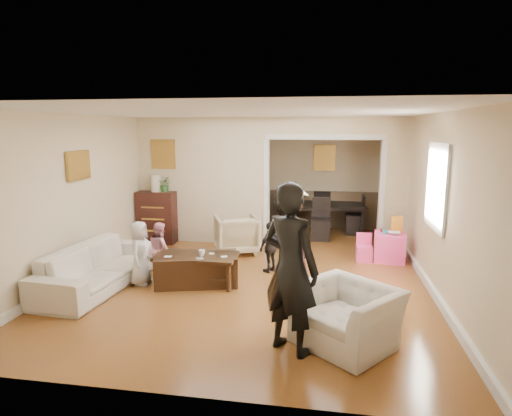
% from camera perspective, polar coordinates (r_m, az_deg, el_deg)
% --- Properties ---
extents(floor, '(7.00, 7.00, 0.00)m').
position_cam_1_polar(floor, '(7.32, -0.26, -8.39)').
color(floor, '#995B27').
rests_on(floor, ground).
extents(partition_left, '(2.75, 0.18, 2.60)m').
position_cam_1_polar(partition_left, '(9.06, -6.97, 3.62)').
color(partition_left, beige).
rests_on(partition_left, ground).
extents(partition_right, '(0.55, 0.18, 2.60)m').
position_cam_1_polar(partition_right, '(8.80, 17.91, 2.99)').
color(partition_right, beige).
rests_on(partition_right, ground).
extents(partition_header, '(2.22, 0.18, 0.35)m').
position_cam_1_polar(partition_header, '(8.63, 9.12, 10.72)').
color(partition_header, beige).
rests_on(partition_header, partition_right).
extents(window_pane, '(0.03, 0.95, 1.10)m').
position_cam_1_polar(window_pane, '(6.67, 22.92, 2.62)').
color(window_pane, white).
rests_on(window_pane, ground).
extents(framed_art_partition, '(0.45, 0.03, 0.55)m').
position_cam_1_polar(framed_art_partition, '(9.19, -12.20, 7.00)').
color(framed_art_partition, brown).
rests_on(framed_art_partition, partition_left).
extents(framed_art_sofa_wall, '(0.03, 0.55, 0.40)m').
position_cam_1_polar(framed_art_sofa_wall, '(7.36, -22.50, 5.26)').
color(framed_art_sofa_wall, brown).
extents(framed_art_alcove, '(0.45, 0.03, 0.55)m').
position_cam_1_polar(framed_art_alcove, '(10.30, 9.07, 6.61)').
color(framed_art_alcove, brown).
extents(sofa, '(1.04, 2.27, 0.65)m').
position_cam_1_polar(sofa, '(6.95, -20.15, -7.30)').
color(sofa, silver).
rests_on(sofa, ground).
extents(armchair_back, '(1.03, 1.04, 0.73)m').
position_cam_1_polar(armchair_back, '(8.31, -2.58, -3.50)').
color(armchair_back, tan).
rests_on(armchair_back, ground).
extents(armchair_front, '(1.36, 1.34, 0.66)m').
position_cam_1_polar(armchair_front, '(4.99, 11.91, -13.82)').
color(armchair_front, silver).
rests_on(armchair_front, ground).
extents(dresser, '(0.79, 0.44, 1.08)m').
position_cam_1_polar(dresser, '(9.27, -12.96, -1.17)').
color(dresser, black).
rests_on(dresser, ground).
extents(table_lamp, '(0.22, 0.22, 0.36)m').
position_cam_1_polar(table_lamp, '(9.16, -13.14, 3.25)').
color(table_lamp, beige).
rests_on(table_lamp, dresser).
extents(potted_plant, '(0.29, 0.25, 0.32)m').
position_cam_1_polar(potted_plant, '(9.08, -11.97, 3.10)').
color(potted_plant, '#36662D').
rests_on(potted_plant, dresser).
extents(coffee_table, '(1.36, 0.91, 0.47)m').
position_cam_1_polar(coffee_table, '(6.75, -7.86, -8.05)').
color(coffee_table, '#392212').
rests_on(coffee_table, ground).
extents(coffee_cup, '(0.12, 0.12, 0.09)m').
position_cam_1_polar(coffee_cup, '(6.60, -7.22, -5.94)').
color(coffee_cup, white).
rests_on(coffee_cup, coffee_table).
extents(play_table, '(0.58, 0.58, 0.51)m').
position_cam_1_polar(play_table, '(8.18, 17.28, -4.96)').
color(play_table, '#FA4197').
rests_on(play_table, ground).
extents(cereal_box, '(0.21, 0.09, 0.30)m').
position_cam_1_polar(cereal_box, '(8.20, 18.17, -2.05)').
color(cereal_box, yellow).
rests_on(cereal_box, play_table).
extents(cyan_cup, '(0.08, 0.08, 0.08)m').
position_cam_1_polar(cyan_cup, '(8.05, 16.73, -3.00)').
color(cyan_cup, '#2AD2D2').
rests_on(cyan_cup, play_table).
extents(toy_block, '(0.09, 0.08, 0.05)m').
position_cam_1_polar(toy_block, '(8.22, 16.44, -2.83)').
color(toy_block, red).
rests_on(toy_block, play_table).
extents(play_bowl, '(0.24, 0.24, 0.05)m').
position_cam_1_polar(play_bowl, '(8.01, 17.85, -3.23)').
color(play_bowl, silver).
rests_on(play_bowl, play_table).
extents(dining_table, '(2.04, 1.31, 0.67)m').
position_cam_1_polar(dining_table, '(10.01, 8.65, -1.36)').
color(dining_table, black).
rests_on(dining_table, ground).
extents(adult_person, '(0.81, 0.73, 1.85)m').
position_cam_1_polar(adult_person, '(4.56, 4.60, -7.99)').
color(adult_person, black).
rests_on(adult_person, ground).
extents(child_kneel_a, '(0.35, 0.51, 0.99)m').
position_cam_1_polar(child_kneel_a, '(6.84, -15.15, -5.78)').
color(child_kneel_a, silver).
rests_on(child_kneel_a, ground).
extents(child_kneel_b, '(0.52, 0.54, 0.88)m').
position_cam_1_polar(child_kneel_b, '(7.19, -12.56, -5.31)').
color(child_kneel_b, pink).
rests_on(child_kneel_b, ground).
extents(child_toddler, '(0.46, 0.53, 0.85)m').
position_cam_1_polar(child_toddler, '(7.18, 1.94, -5.21)').
color(child_toddler, black).
rests_on(child_toddler, ground).
extents(craft_papers, '(0.95, 0.36, 0.00)m').
position_cam_1_polar(craft_papers, '(6.57, -7.54, -6.41)').
color(craft_papers, white).
rests_on(craft_papers, coffee_table).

